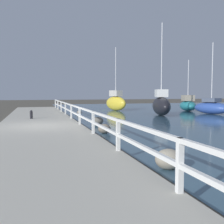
# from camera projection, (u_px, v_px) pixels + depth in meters

# --- Properties ---
(ground_plane) EXTENTS (120.00, 120.00, 0.00)m
(ground_plane) POSITION_uv_depth(u_px,v_px,m) (40.00, 131.00, 13.00)
(ground_plane) COLOR #4C473D
(dock_walkway) EXTENTS (4.16, 36.00, 0.25)m
(dock_walkway) POSITION_uv_depth(u_px,v_px,m) (40.00, 128.00, 13.00)
(dock_walkway) COLOR #B2AD9E
(dock_walkway) RESTS_ON ground
(railing) EXTENTS (0.10, 32.50, 0.90)m
(railing) POSITION_uv_depth(u_px,v_px,m) (80.00, 112.00, 13.50)
(railing) COLOR white
(railing) RESTS_ON dock_walkway
(boulder_water_edge) EXTENTS (0.63, 0.57, 0.47)m
(boulder_water_edge) POSITION_uv_depth(u_px,v_px,m) (98.00, 121.00, 15.33)
(boulder_water_edge) COLOR #666056
(boulder_water_edge) RESTS_ON ground
(boulder_far_strip) EXTENTS (0.58, 0.52, 0.44)m
(boulder_far_strip) POSITION_uv_depth(u_px,v_px,m) (104.00, 129.00, 12.11)
(boulder_far_strip) COLOR slate
(boulder_far_strip) RESTS_ON ground
(boulder_upstream) EXTENTS (0.67, 0.60, 0.50)m
(boulder_upstream) POSITION_uv_depth(u_px,v_px,m) (168.00, 159.00, 6.40)
(boulder_upstream) COLOR gray
(boulder_upstream) RESTS_ON ground
(boulder_downstream) EXTENTS (0.42, 0.38, 0.32)m
(boulder_downstream) POSITION_uv_depth(u_px,v_px,m) (79.00, 112.00, 23.09)
(boulder_downstream) COLOR slate
(boulder_downstream) RESTS_ON ground
(mooring_bollard) EXTENTS (0.18, 0.18, 0.54)m
(mooring_bollard) POSITION_uv_depth(u_px,v_px,m) (31.00, 114.00, 16.51)
(mooring_bollard) COLOR black
(mooring_bollard) RESTS_ON dock_walkway
(sailboat_blue) EXTENTS (2.36, 3.75, 6.25)m
(sailboat_blue) POSITION_uv_depth(u_px,v_px,m) (211.00, 107.00, 23.22)
(sailboat_blue) COLOR #2D4C9E
(sailboat_blue) RESTS_ON water_surface
(sailboat_black) EXTENTS (2.62, 4.77, 7.61)m
(sailboat_black) POSITION_uv_depth(u_px,v_px,m) (161.00, 105.00, 21.92)
(sailboat_black) COLOR black
(sailboat_black) RESTS_ON water_surface
(sailboat_teal) EXTENTS (2.29, 3.40, 5.26)m
(sailboat_teal) POSITION_uv_depth(u_px,v_px,m) (188.00, 105.00, 27.26)
(sailboat_teal) COLOR #1E707A
(sailboat_teal) RESTS_ON water_surface
(sailboat_yellow) EXTENTS (1.94, 3.64, 6.66)m
(sailboat_yellow) POSITION_uv_depth(u_px,v_px,m) (116.00, 102.00, 27.86)
(sailboat_yellow) COLOR gold
(sailboat_yellow) RESTS_ON water_surface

